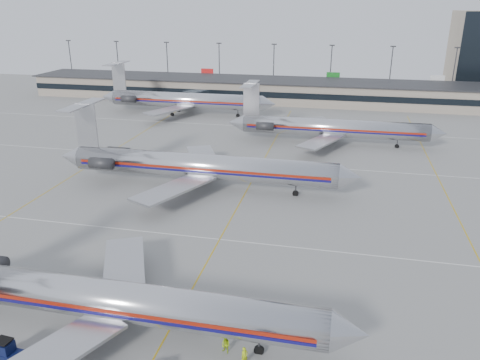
# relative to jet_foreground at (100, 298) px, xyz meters

# --- Properties ---
(ground) EXTENTS (260.00, 260.00, 0.00)m
(ground) POSITION_rel_jet_foreground_xyz_m (5.75, 8.66, -3.34)
(ground) COLOR gray
(ground) RESTS_ON ground
(apron_markings) EXTENTS (160.00, 0.15, 0.02)m
(apron_markings) POSITION_rel_jet_foreground_xyz_m (5.75, 18.66, -3.33)
(apron_markings) COLOR silver
(apron_markings) RESTS_ON ground
(terminal) EXTENTS (162.00, 17.00, 6.25)m
(terminal) POSITION_rel_jet_foreground_xyz_m (5.75, 106.64, -0.18)
(terminal) COLOR gray
(terminal) RESTS_ON ground
(light_mast_row) EXTENTS (163.60, 0.40, 15.28)m
(light_mast_row) POSITION_rel_jet_foreground_xyz_m (5.75, 120.66, 5.25)
(light_mast_row) COLOR #38383D
(light_mast_row) RESTS_ON ground
(jet_foreground) EXTENTS (43.91, 25.86, 11.49)m
(jet_foreground) POSITION_rel_jet_foreground_xyz_m (0.00, 0.00, 0.00)
(jet_foreground) COLOR silver
(jet_foreground) RESTS_ON ground
(jet_second_row) EXTENTS (48.41, 28.50, 12.67)m
(jet_second_row) POSITION_rel_jet_foreground_xyz_m (-2.15, 34.66, 0.34)
(jet_second_row) COLOR silver
(jet_second_row) RESTS_ON ground
(jet_third_row) EXTENTS (43.88, 26.99, 12.00)m
(jet_third_row) POSITION_rel_jet_foreground_xyz_m (16.87, 63.96, 0.15)
(jet_third_row) COLOR silver
(jet_third_row) RESTS_ON ground
(jet_back_row) EXTENTS (47.11, 28.98, 12.88)m
(jet_back_row) POSITION_rel_jet_foreground_xyz_m (-21.37, 83.81, 0.41)
(jet_back_row) COLOR silver
(jet_back_row) RESTS_ON ground
(tug_left) EXTENTS (2.57, 1.45, 2.01)m
(tug_left) POSITION_rel_jet_foreground_xyz_m (-5.66, -5.23, -2.42)
(tug_left) COLOR #091035
(tug_left) RESTS_ON ground
(belt_loader) EXTENTS (4.25, 1.41, 2.24)m
(belt_loader) POSITION_rel_jet_foreground_xyz_m (7.07, 2.42, -2.74)
(belt_loader) COLOR #A1A1A1
(belt_loader) RESTS_ON ground
(ramp_worker_near) EXTENTS (0.70, 0.69, 1.62)m
(ramp_worker_near) POSITION_rel_jet_foreground_xyz_m (13.15, -1.48, -2.52)
(ramp_worker_near) COLOR #B5D213
(ramp_worker_near) RESTS_ON ground
(ramp_worker_far) EXTENTS (0.93, 0.84, 1.57)m
(ramp_worker_far) POSITION_rel_jet_foreground_xyz_m (11.36, -0.50, -2.55)
(ramp_worker_far) COLOR #A5D013
(ramp_worker_far) RESTS_ON ground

